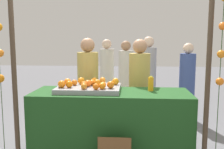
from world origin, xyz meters
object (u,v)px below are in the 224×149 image
(stall_counter, at_px, (111,126))
(orange_0, at_px, (84,86))
(orange_1, at_px, (102,86))
(juice_bottle, at_px, (151,84))
(vendor_left, at_px, (88,94))
(vendor_right, at_px, (139,95))

(stall_counter, relative_size, orange_0, 27.18)
(orange_1, bearing_deg, orange_0, -174.99)
(orange_1, relative_size, juice_bottle, 0.42)
(stall_counter, xyz_separation_m, orange_0, (-0.32, -0.17, 0.55))
(orange_1, xyz_separation_m, vendor_left, (-0.31, 0.79, -0.27))
(orange_0, xyz_separation_m, vendor_left, (-0.09, 0.81, -0.27))
(stall_counter, bearing_deg, orange_0, -151.41)
(orange_1, relative_size, vendor_right, 0.05)
(vendor_right, bearing_deg, juice_bottle, -76.83)
(stall_counter, height_order, orange_1, orange_1)
(orange_0, xyz_separation_m, juice_bottle, (0.82, 0.27, -0.01))
(orange_0, xyz_separation_m, orange_1, (0.22, 0.02, 0.00))
(stall_counter, bearing_deg, vendor_left, 122.28)
(orange_0, height_order, vendor_left, vendor_left)
(stall_counter, distance_m, orange_1, 0.58)
(orange_1, height_order, vendor_left, vendor_left)
(stall_counter, relative_size, juice_bottle, 10.45)
(juice_bottle, xyz_separation_m, vendor_left, (-0.91, 0.55, -0.26))
(orange_0, bearing_deg, orange_1, 5.01)
(orange_0, distance_m, vendor_left, 0.86)
(orange_1, height_order, juice_bottle, juice_bottle)
(stall_counter, xyz_separation_m, vendor_left, (-0.40, 0.64, 0.29))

